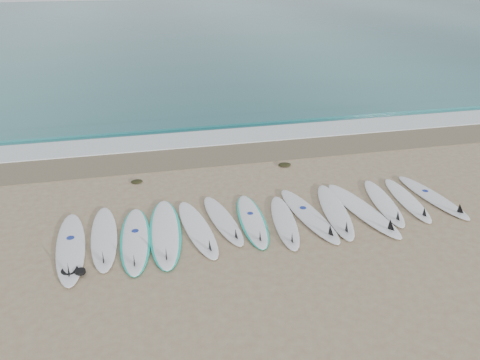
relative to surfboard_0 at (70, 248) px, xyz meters
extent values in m
plane|color=#988363|center=(4.25, 0.28, -0.06)|extent=(120.00, 120.00, 0.00)
cube|color=#246669|center=(4.25, 32.78, -0.05)|extent=(120.00, 55.00, 0.03)
cube|color=brown|center=(4.25, 4.38, -0.06)|extent=(120.00, 1.80, 0.01)
cube|color=silver|center=(4.25, 5.78, -0.04)|extent=(120.00, 1.40, 0.04)
cube|color=#246669|center=(4.25, 7.28, -0.01)|extent=(120.00, 1.00, 0.10)
ellipsoid|color=white|center=(-0.01, 0.08, -0.01)|extent=(0.80, 2.83, 0.09)
cone|color=black|center=(0.07, -0.94, 0.15)|extent=(0.26, 0.32, 0.30)
cylinder|color=navy|center=(-0.03, 0.35, 0.03)|extent=(0.17, 0.17, 0.01)
ellipsoid|color=white|center=(0.65, 0.32, -0.02)|extent=(0.64, 2.66, 0.09)
cone|color=black|center=(0.68, -0.64, 0.14)|extent=(0.23, 0.29, 0.28)
ellipsoid|color=white|center=(1.30, 0.09, -0.02)|extent=(0.63, 2.65, 0.09)
ellipsoid|color=#14C6A8|center=(1.30, 0.09, -0.02)|extent=(0.72, 2.68, 0.06)
cone|color=black|center=(1.27, -0.87, 0.14)|extent=(0.23, 0.29, 0.28)
cylinder|color=navy|center=(1.31, 0.34, 0.03)|extent=(0.16, 0.16, 0.01)
ellipsoid|color=white|center=(1.94, 0.24, -0.01)|extent=(0.74, 2.89, 0.09)
ellipsoid|color=#14C6A8|center=(1.94, 0.24, -0.02)|extent=(0.84, 2.91, 0.07)
cone|color=black|center=(1.89, -0.81, 0.15)|extent=(0.26, 0.32, 0.31)
ellipsoid|color=white|center=(2.64, 0.24, -0.02)|extent=(0.89, 2.63, 0.08)
cone|color=black|center=(2.77, -0.70, 0.13)|extent=(0.25, 0.30, 0.27)
ellipsoid|color=white|center=(3.25, 0.48, -0.02)|extent=(0.83, 2.41, 0.08)
cone|color=black|center=(3.38, -0.37, 0.12)|extent=(0.23, 0.28, 0.25)
ellipsoid|color=white|center=(3.90, 0.32, -0.02)|extent=(0.63, 2.43, 0.08)
ellipsoid|color=#14C6A8|center=(3.90, 0.32, -0.03)|extent=(0.72, 2.46, 0.06)
cone|color=black|center=(3.85, -0.56, 0.12)|extent=(0.22, 0.27, 0.26)
cylinder|color=navy|center=(3.92, 0.55, 0.02)|extent=(0.15, 0.15, 0.01)
ellipsoid|color=white|center=(4.60, 0.10, -0.02)|extent=(0.81, 2.45, 0.08)
cone|color=black|center=(4.49, -0.77, 0.12)|extent=(0.24, 0.28, 0.26)
ellipsoid|color=white|center=(5.22, 0.26, -0.02)|extent=(0.91, 2.74, 0.09)
cone|color=black|center=(5.36, -0.72, 0.14)|extent=(0.26, 0.31, 0.29)
cylinder|color=navy|center=(5.19, 0.51, 0.03)|extent=(0.17, 0.17, 0.01)
ellipsoid|color=white|center=(5.90, 0.31, -0.02)|extent=(0.96, 2.73, 0.09)
cone|color=black|center=(5.75, -0.66, 0.14)|extent=(0.27, 0.32, 0.29)
ellipsoid|color=white|center=(6.55, 0.22, -0.01)|extent=(1.02, 2.89, 0.09)
cone|color=black|center=(6.71, -0.80, 0.15)|extent=(0.28, 0.34, 0.30)
ellipsoid|color=white|center=(7.22, 0.43, -0.02)|extent=(0.85, 2.47, 0.08)
cone|color=black|center=(7.09, -0.44, 0.12)|extent=(0.24, 0.29, 0.26)
ellipsoid|color=white|center=(7.85, 0.44, -0.02)|extent=(0.69, 2.37, 0.08)
cone|color=black|center=(7.78, -0.41, 0.12)|extent=(0.22, 0.27, 0.25)
ellipsoid|color=white|center=(8.54, 0.44, -0.02)|extent=(0.83, 2.55, 0.08)
cone|color=black|center=(8.65, -0.47, 0.13)|extent=(0.24, 0.29, 0.27)
cylinder|color=navy|center=(8.51, 0.68, 0.02)|extent=(0.16, 0.16, 0.01)
ellipsoid|color=black|center=(1.40, 2.95, -0.03)|extent=(0.31, 0.24, 0.06)
ellipsoid|color=black|center=(5.57, 3.13, -0.03)|extent=(0.37, 0.29, 0.07)
cylinder|color=black|center=(0.06, -0.79, -0.02)|extent=(0.32, 0.32, 0.08)
cylinder|color=black|center=(0.26, -0.89, 0.02)|extent=(0.20, 0.20, 0.06)
camera|label=1|loc=(1.63, -8.55, 5.39)|focal=35.00mm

